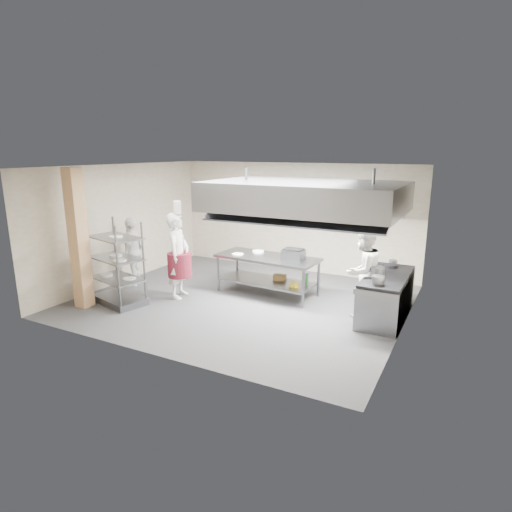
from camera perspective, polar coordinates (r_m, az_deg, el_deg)
The scene contains 23 objects.
floor at distance 9.80m, azimuth -1.85°, elevation -5.95°, with size 7.00×7.00×0.00m, color #28282A.
ceiling at distance 9.22m, azimuth -2.00°, elevation 11.85°, with size 7.00×7.00×0.00m, color silver.
wall_back at distance 12.06m, azimuth 5.11°, elevation 5.15°, with size 7.00×7.00×0.00m, color tan.
wall_left at distance 11.50m, azimuth -17.34°, elevation 4.14°, with size 6.00×6.00×0.00m, color tan.
wall_right at distance 8.30m, azimuth 19.65°, elevation 0.33°, with size 6.00×6.00×0.00m, color tan.
column at distance 9.80m, azimuth -22.59°, elevation 2.07°, with size 0.30×0.30×3.00m, color tan.
exhaust_hood at distance 9.07m, azimuth 6.54°, elevation 7.93°, with size 4.00×2.50×0.60m, color gray.
hood_strip_a at distance 9.47m, azimuth 1.37°, elevation 6.32°, with size 1.60×0.12×0.04m, color white.
hood_strip_b at distance 8.83m, azimuth 11.96°, elevation 5.47°, with size 1.60×0.12×0.04m, color white.
wall_shelf at distance 11.35m, azimuth 13.24°, elevation 4.28°, with size 1.50×0.28×0.04m, color gray.
island at distance 10.15m, azimuth 1.51°, elevation -2.54°, with size 2.42×1.01×0.91m, color gray, non-canonical shape.
island_worktop at distance 10.04m, azimuth 1.53°, elevation -0.22°, with size 2.42×1.01×0.06m, color gray.
island_undershelf at distance 10.20m, azimuth 1.50°, elevation -3.38°, with size 2.22×0.91×0.04m, color slate.
pass_rack at distance 9.88m, azimuth -18.07°, elevation -0.85°, with size 1.24×0.72×1.86m, color slate, non-canonical shape.
cooking_range at distance 9.13m, azimuth 16.94°, elevation -5.32°, with size 0.80×2.00×0.84m, color gray.
range_top at distance 9.00m, azimuth 17.14°, elevation -2.61°, with size 0.78×1.96×0.06m, color black.
chef_head at distance 9.94m, azimuth -10.32°, elevation 0.04°, with size 0.72×0.47×1.97m, color white.
chef_line at distance 8.96m, azimuth 14.03°, elevation -2.06°, with size 0.90×0.70×1.86m, color white.
chef_plating at distance 11.12m, azimuth -16.09°, elevation 0.55°, with size 1.01×0.42×1.73m, color white.
griddle at distance 9.75m, azimuth 5.01°, elevation 0.18°, with size 0.47×0.37×0.23m, color slate.
wicker_basket at distance 10.21m, azimuth 3.20°, elevation -2.87°, with size 0.29×0.20×0.13m, color olive.
stockpot at distance 8.77m, azimuth 15.82°, elevation -2.04°, with size 0.30×0.30×0.21m, color slate.
plate_stack at distance 9.97m, azimuth -17.93°, elevation -2.71°, with size 0.28×0.28×0.05m, color white.
Camera 1 is at (4.53, -8.03, 3.35)m, focal length 30.00 mm.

